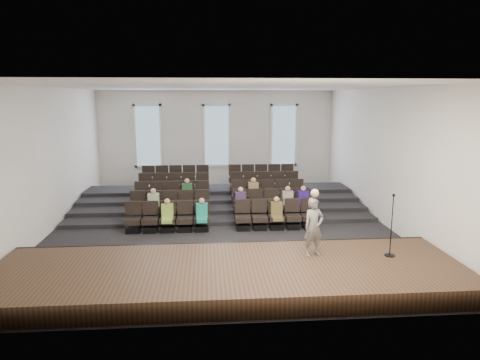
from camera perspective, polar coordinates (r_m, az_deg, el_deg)
The scene contains 14 objects.
ground at distance 15.87m, azimuth -2.41°, elevation -6.06°, with size 14.00×14.00×0.00m, color black.
ceiling at distance 15.18m, azimuth -2.57°, elevation 12.34°, with size 12.00×14.00×0.02m, color white.
wall_back at distance 22.30m, azimuth -3.13°, elevation 5.43°, with size 12.00×0.04×5.00m, color white.
wall_front at distance 8.44m, azimuth -0.79°, elevation -3.76°, with size 12.00×0.04×5.00m, color white.
wall_left at distance 16.27m, azimuth -24.20°, elevation 2.43°, with size 0.04×14.00×5.00m, color white.
wall_right at distance 16.66m, azimuth 18.72°, elevation 2.99°, with size 0.04×14.00×5.00m, color white.
stage at distance 11.00m, azimuth -1.42°, elevation -12.59°, with size 11.80×3.60×0.50m, color #452E1D.
stage_lip at distance 12.64m, azimuth -1.86°, elevation -9.39°, with size 11.80×0.06×0.52m, color black.
risers at distance 18.88m, azimuth -2.77°, elevation -2.68°, with size 11.80×4.80×0.60m.
seating_rows at distance 17.18m, azimuth -2.62°, elevation -2.38°, with size 6.80×4.70×1.67m.
windows at distance 22.21m, azimuth -3.13°, elevation 5.93°, with size 8.44×0.10×3.24m.
audience at distance 15.99m, azimuth -1.23°, elevation -2.90°, with size 6.05×2.64×1.10m.
speaker at distance 11.52m, azimuth 9.80°, elevation -6.18°, with size 0.57×0.37×1.56m, color slate.
mic_stand at distance 12.06m, azimuth 19.45°, elevation -7.26°, with size 0.28×0.28×1.69m.
Camera 1 is at (-0.52, -15.17, 4.65)m, focal length 32.00 mm.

